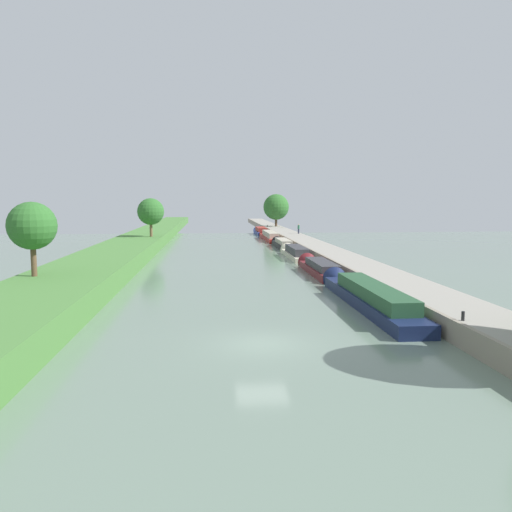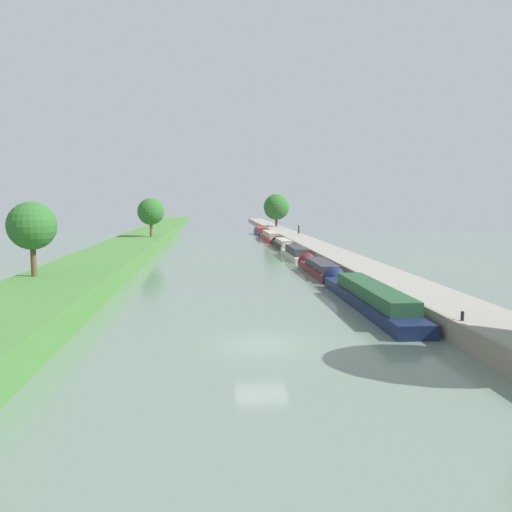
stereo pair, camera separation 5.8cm
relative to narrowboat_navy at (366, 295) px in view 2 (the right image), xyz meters
The scene contains 15 objects.
ground_plane 11.27m from the narrowboat_navy, 133.09° to the right, with size 160.00×160.00×0.00m, color slate.
right_towpath 8.95m from the narrowboat_navy, 66.61° to the right, with size 3.92×260.00×1.11m.
stone_quay 8.35m from the narrowboat_navy, 79.85° to the right, with size 0.25×260.00×1.16m.
narrowboat_navy is the anchor object (origin of this frame).
narrowboat_maroon 14.52m from the narrowboat_navy, 89.91° to the left, with size 2.06×11.89×1.96m.
narrowboat_cream 27.57m from the narrowboat_navy, 90.04° to the left, with size 2.00×12.09×2.08m.
narrowboat_black 39.94m from the narrowboat_navy, 89.69° to the left, with size 1.84×11.56×1.81m.
narrowboat_red 54.28m from the narrowboat_navy, 89.98° to the left, with size 1.95×16.87×2.11m.
narrowboat_blue 68.78m from the narrowboat_navy, 90.08° to the left, with size 2.07×11.30×2.08m.
tree_rightbank_midnear 76.83m from the narrowboat_navy, 86.92° to the left, with size 5.58×5.58×7.01m.
tree_leftbank_downstream 22.83m from the narrowboat_navy, behind, with size 3.25×3.25×5.07m.
tree_leftbank_upstream 44.65m from the narrowboat_navy, 114.67° to the left, with size 3.77×3.77×5.44m.
person_walking 52.92m from the narrowboat_navy, 84.72° to the left, with size 0.34×0.34×1.66m.
mooring_bollard_near 9.14m from the narrowboat_navy, 77.99° to the right, with size 0.16×0.16×0.45m.
mooring_bollard_far 73.94m from the narrowboat_navy, 88.53° to the left, with size 0.16×0.16×0.45m.
Camera 2 is at (-2.30, -22.94, 6.84)m, focal length 34.87 mm.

